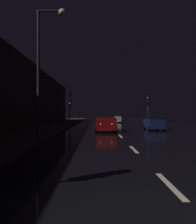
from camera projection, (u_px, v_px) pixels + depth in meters
The scene contains 10 objects.
ground at pixel (112, 128), 27.34m from camera, with size 27.25×84.00×0.02m, color black.
sidewalk_left at pixel (51, 127), 27.30m from camera, with size 4.40×84.00×0.15m, color #38332B.
building_facade_left at pixel (20, 93), 23.79m from camera, with size 0.80×63.00×7.97m, color #2D2B28.
lane_centerline at pixel (126, 142), 14.48m from camera, with size 0.16×19.07×0.01m.
traffic_light_far_left at pixel (70, 101), 26.98m from camera, with size 0.38×0.48×4.52m.
traffic_light_far_right at pixel (148, 101), 30.87m from camera, with size 0.38×0.48×4.82m.
streetlamp_overhead at pixel (46, 56), 13.20m from camera, with size 1.70×0.44×7.99m.
car_approaching_headlights at pixel (106, 121), 22.67m from camera, with size 2.07×4.49×2.26m.
car_distant_taillights at pixel (116, 118), 42.90m from camera, with size 1.72×3.71×1.87m.
car_parked_right_far at pixel (154, 122), 24.51m from camera, with size 1.71×3.70×1.86m.
Camera 1 is at (-1.90, -2.84, 1.89)m, focal length 36.13 mm.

